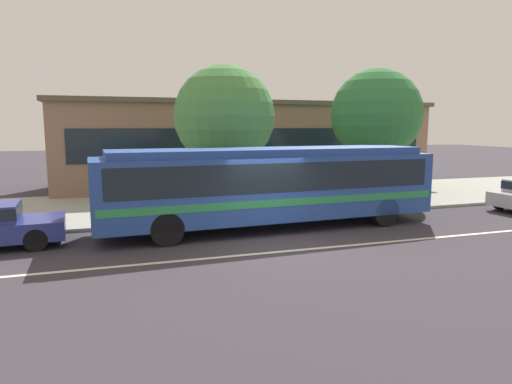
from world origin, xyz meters
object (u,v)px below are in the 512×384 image
Objects in this scene: bus_stop_sign at (353,172)px; street_tree_near_stop at (224,117)px; transit_bus at (270,182)px; pedestrian_waiting_near_sign at (234,185)px; street_tree_mid_block at (376,115)px; pedestrian_walking_along_curb at (275,187)px.

bus_stop_sign is 5.83m from street_tree_near_stop.
pedestrian_waiting_near_sign is (-0.37, 3.37, -0.49)m from transit_bus.
transit_bus is 1.91× the size of street_tree_mid_block.
transit_bus is 4.54m from bus_stop_sign.
bus_stop_sign is 4.73m from street_tree_mid_block.
street_tree_near_stop is (-4.72, 2.57, 2.26)m from bus_stop_sign.
bus_stop_sign is 0.40× the size of street_tree_near_stop.
transit_bus is at bearing -157.82° from bus_stop_sign.
pedestrian_waiting_near_sign is 2.93m from street_tree_near_stop.
street_tree_mid_block is at bearing 45.85° from bus_stop_sign.
transit_bus is 8.78m from street_tree_mid_block.
pedestrian_waiting_near_sign is at bearing 160.12° from bus_stop_sign.
bus_stop_sign is (4.58, -1.65, 0.52)m from pedestrian_waiting_near_sign.
transit_bus reaches higher than bus_stop_sign.
transit_bus is 4.88m from street_tree_near_stop.
transit_bus is at bearing -83.21° from street_tree_near_stop.
street_tree_mid_block is (2.84, 2.92, 2.41)m from bus_stop_sign.
bus_stop_sign is at bearing -10.52° from pedestrian_walking_along_curb.
pedestrian_walking_along_curb is at bearing 65.32° from transit_bus.
street_tree_near_stop is 0.97× the size of street_tree_mid_block.
pedestrian_walking_along_curb is 3.25m from bus_stop_sign.
bus_stop_sign is at bearing -134.15° from street_tree_mid_block.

